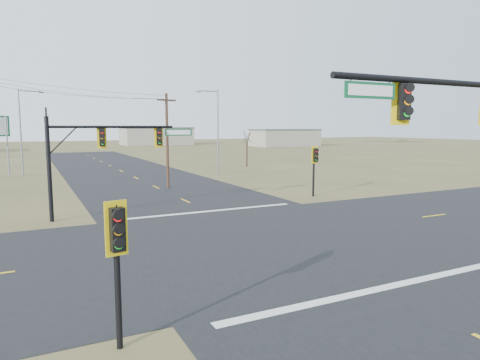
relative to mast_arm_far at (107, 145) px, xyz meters
name	(u,v)px	position (x,y,z in m)	size (l,w,h in m)	color
ground	(266,239)	(5.98, -8.90, -4.42)	(320.00, 320.00, 0.00)	brown
road_ew	(266,238)	(5.98, -8.90, -4.41)	(160.00, 14.00, 0.02)	black
road_ns	(266,238)	(5.98, -8.90, -4.40)	(14.00, 160.00, 0.02)	black
stop_bar_near	(377,289)	(5.98, -16.40, -4.39)	(12.00, 0.40, 0.01)	silver
stop_bar_far	(208,211)	(5.98, -1.40, -4.39)	(12.00, 0.40, 0.01)	silver
mast_arm_far	(107,145)	(0.00, 0.00, 0.00)	(8.82, 0.49, 6.08)	black
pedestal_signal_ne	(315,159)	(15.81, 0.51, -1.46)	(0.58, 0.50, 4.00)	black
pedestal_signal_sw	(117,240)	(-2.54, -16.56, -1.62)	(0.62, 0.52, 3.77)	black
utility_pole_near	(167,139)	(6.77, 9.99, -0.02)	(1.94, 0.89, 8.38)	#432A1C
streetlight_a	(216,127)	(15.00, 18.15, 0.98)	(2.69, 0.37, 9.62)	gray
streetlight_c	(22,127)	(-4.69, 27.43, 1.00)	(2.70, 0.37, 9.65)	gray
bare_tree_c	(247,137)	(22.85, 25.68, -0.29)	(2.48, 2.48, 5.26)	black
warehouse_mid	(156,137)	(30.98, 101.10, -1.92)	(20.00, 12.00, 5.00)	gray
warehouse_right	(285,138)	(60.98, 76.10, -2.17)	(18.00, 10.00, 4.50)	gray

